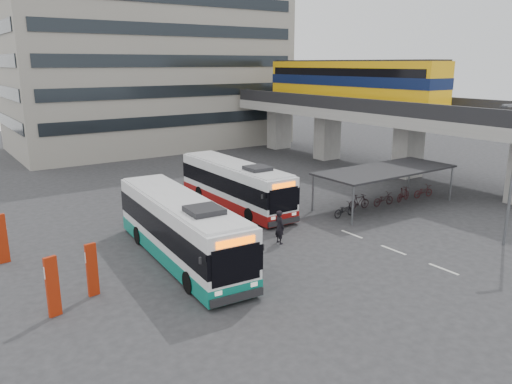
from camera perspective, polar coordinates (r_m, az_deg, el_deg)
ground at (r=27.22m, az=7.16°, el=-5.80°), size 120.00×120.00×0.00m
viaduct at (r=47.36m, az=11.86°, el=10.39°), size 8.00×32.00×9.68m
bike_shelter at (r=34.65m, az=14.49°, el=0.91°), size 10.00×4.00×2.54m
office_block at (r=59.68m, az=-12.27°, el=17.20°), size 30.00×15.00×25.00m
road_markings at (r=26.98m, az=15.43°, el=-6.41°), size 0.15×7.60×0.01m
bus_main at (r=33.39m, az=-2.40°, el=0.81°), size 2.52×10.93×3.22m
bus_teal at (r=24.60m, az=-8.61°, el=-4.21°), size 3.29×11.59×3.38m
pedestrian at (r=26.71m, az=2.71°, el=-4.01°), size 0.47×0.69×1.84m
lamp_post at (r=28.70m, az=27.23°, el=2.57°), size 1.26×0.58×7.46m
sign_totem_south at (r=20.66m, az=-22.23°, el=-9.88°), size 0.52×0.25×2.41m
sign_totem_mid at (r=21.87m, az=-18.24°, el=-8.34°), size 0.49×0.20×2.28m
sign_totem_north at (r=26.96m, az=-27.05°, el=-4.70°), size 0.53×0.21×2.45m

